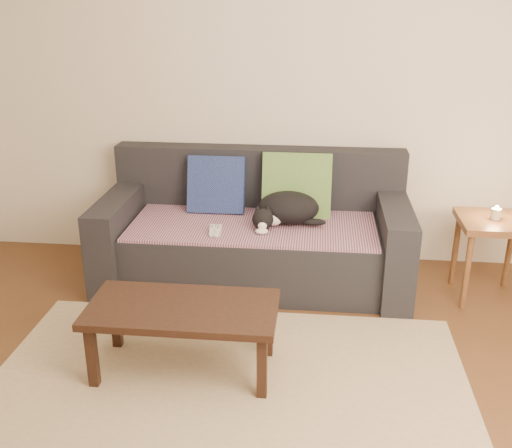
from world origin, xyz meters
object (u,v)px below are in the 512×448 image
(side_table, at_px, (493,233))
(coffee_table, at_px, (183,314))
(sofa, at_px, (255,237))
(wii_remote_a, at_px, (212,230))
(wii_remote_b, at_px, (218,231))
(cat, at_px, (287,209))

(side_table, bearing_deg, coffee_table, -150.04)
(sofa, bearing_deg, wii_remote_a, -132.71)
(sofa, height_order, wii_remote_a, sofa)
(sofa, bearing_deg, wii_remote_b, -127.79)
(sofa, height_order, cat, sofa)
(wii_remote_b, height_order, coffee_table, wii_remote_b)
(wii_remote_a, distance_m, coffee_table, 0.92)
(side_table, distance_m, coffee_table, 2.10)
(cat, relative_size, wii_remote_b, 3.35)
(cat, xyz_separation_m, wii_remote_a, (-0.47, -0.22, -0.09))
(wii_remote_a, xyz_separation_m, wii_remote_b, (0.04, -0.00, 0.00))
(sofa, xyz_separation_m, wii_remote_b, (-0.21, -0.27, 0.15))
(sofa, distance_m, coffee_table, 1.21)
(cat, xyz_separation_m, side_table, (1.34, -0.09, -0.09))
(sofa, height_order, wii_remote_b, sofa)
(sofa, xyz_separation_m, wii_remote_a, (-0.25, -0.27, 0.15))
(cat, height_order, wii_remote_b, cat)
(sofa, relative_size, side_table, 3.77)
(cat, distance_m, wii_remote_a, 0.53)
(sofa, relative_size, cat, 4.18)
(sofa, xyz_separation_m, coffee_table, (-0.25, -1.18, 0.04))
(wii_remote_a, xyz_separation_m, coffee_table, (0.00, -0.91, -0.11))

